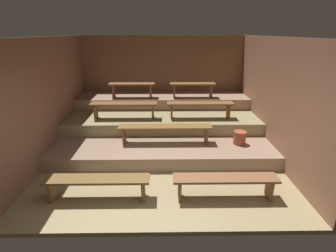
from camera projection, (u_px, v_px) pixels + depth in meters
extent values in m
cube|color=#9C895F|center=(162.00, 150.00, 6.57)|extent=(6.04, 5.85, 0.08)
cube|color=#866143|center=(162.00, 78.00, 8.48)|extent=(6.04, 0.06, 2.74)
cube|color=#8C604C|center=(51.00, 97.00, 6.05)|extent=(0.06, 5.85, 2.74)
cube|color=#8A5C44|center=(271.00, 96.00, 6.12)|extent=(0.06, 5.85, 2.74)
cube|color=#9B7C65|center=(162.00, 133.00, 7.12)|extent=(5.24, 3.73, 0.32)
cube|color=#978B62|center=(162.00, 116.00, 7.59)|extent=(5.24, 2.51, 0.32)
cube|color=tan|center=(162.00, 100.00, 8.06)|extent=(5.24, 1.26, 0.32)
cube|color=brown|center=(97.00, 179.00, 4.43)|extent=(1.85, 0.33, 0.04)
cube|color=brown|center=(52.00, 190.00, 4.50)|extent=(0.05, 0.27, 0.40)
cube|color=brown|center=(143.00, 189.00, 4.52)|extent=(0.05, 0.27, 0.40)
cube|color=brown|center=(225.00, 178.00, 4.46)|extent=(1.85, 0.33, 0.04)
cube|color=#8A5E3E|center=(180.00, 189.00, 4.53)|extent=(0.05, 0.27, 0.40)
cube|color=#8A5E3E|center=(269.00, 188.00, 4.55)|extent=(0.05, 0.27, 0.40)
cube|color=brown|center=(165.00, 127.00, 5.97)|extent=(2.20, 0.33, 0.04)
cube|color=brown|center=(124.00, 135.00, 6.04)|extent=(0.05, 0.27, 0.40)
cube|color=brown|center=(206.00, 135.00, 6.06)|extent=(0.05, 0.27, 0.40)
cube|color=brown|center=(124.00, 104.00, 6.69)|extent=(1.77, 0.33, 0.04)
cube|color=brown|center=(96.00, 112.00, 6.76)|extent=(0.05, 0.27, 0.40)
cube|color=brown|center=(153.00, 111.00, 6.78)|extent=(0.05, 0.27, 0.40)
cube|color=brown|center=(200.00, 103.00, 6.72)|extent=(1.77, 0.33, 0.04)
cube|color=brown|center=(172.00, 111.00, 6.79)|extent=(0.05, 0.27, 0.40)
cube|color=brown|center=(228.00, 111.00, 6.81)|extent=(0.05, 0.27, 0.40)
cube|color=brown|center=(132.00, 84.00, 7.57)|extent=(1.36, 0.33, 0.04)
cube|color=brown|center=(114.00, 91.00, 7.63)|extent=(0.05, 0.27, 0.40)
cube|color=brown|center=(151.00, 91.00, 7.65)|extent=(0.05, 0.27, 0.40)
cube|color=brown|center=(193.00, 84.00, 7.59)|extent=(1.36, 0.33, 0.04)
cube|color=brown|center=(174.00, 91.00, 7.66)|extent=(0.05, 0.27, 0.40)
cube|color=brown|center=(211.00, 91.00, 7.67)|extent=(0.05, 0.27, 0.40)
cylinder|color=#9E4C2D|center=(240.00, 138.00, 6.01)|extent=(0.29, 0.29, 0.31)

